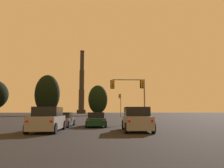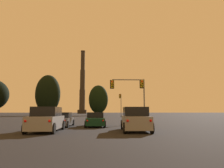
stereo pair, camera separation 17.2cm
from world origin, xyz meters
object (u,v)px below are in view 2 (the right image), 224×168
Objects in this scene: suv_left_lane_second at (47,120)px; traffic_light_far_right at (121,102)px; suv_right_lane_second at (135,119)px; sedan_left_lane_front at (62,120)px; smokestack at (82,88)px; sedan_center_lane_front at (95,120)px; traffic_light_overhead_right at (133,89)px.

traffic_light_far_right is at bearing 77.79° from suv_left_lane_second.
suv_left_lane_second is 0.99× the size of suv_right_lane_second.
traffic_light_far_right is (9.25, 41.12, 3.69)m from sedan_left_lane_front.
smokestack reaches higher than suv_right_lane_second.
smokestack reaches higher than traffic_light_far_right.
smokestack is (-10.60, 137.10, 16.79)m from suv_left_lane_second.
sedan_center_lane_front is 6.34m from suv_right_lane_second.
smokestack reaches higher than sedan_center_lane_front.
traffic_light_overhead_right is 0.13× the size of smokestack.
sedan_center_lane_front is at bearing -98.13° from traffic_light_far_right.
smokestack reaches higher than traffic_light_overhead_right.
sedan_left_lane_front is 3.37m from sedan_center_lane_front.
suv_left_lane_second is 0.81× the size of traffic_light_overhead_right.
sedan_center_lane_front is 9.97m from traffic_light_overhead_right.
traffic_light_far_right is at bearing -77.53° from smokestack.
suv_left_lane_second is 0.74× the size of traffic_light_far_right.
sedan_left_lane_front is at bearing -85.34° from smokestack.
suv_left_lane_second is at bearing -101.34° from traffic_light_far_right.
sedan_left_lane_front is at bearing 177.43° from sedan_center_lane_front.
sedan_center_lane_front is (3.37, -0.01, 0.00)m from sedan_left_lane_front.
suv_left_lane_second is at bearing -122.50° from traffic_light_overhead_right.
sedan_center_lane_front is at bearing 0.32° from sedan_left_lane_front.
traffic_light_far_right reaches higher than suv_right_lane_second.
traffic_light_overhead_right is at bearing 43.10° from sedan_left_lane_front.
smokestack is at bearing 93.55° from suv_left_lane_second.
traffic_light_far_right is (2.53, 46.51, 3.46)m from suv_right_lane_second.
sedan_center_lane_front is at bearing 57.20° from suv_left_lane_second.
smokestack is (-19.98, 90.35, 13.33)m from traffic_light_far_right.
sedan_left_lane_front is 0.95× the size of suv_right_lane_second.
traffic_light_far_right is (9.38, 46.75, 3.46)m from suv_left_lane_second.
sedan_center_lane_front is at bearing -83.88° from smokestack.
sedan_center_lane_front is 0.11× the size of smokestack.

